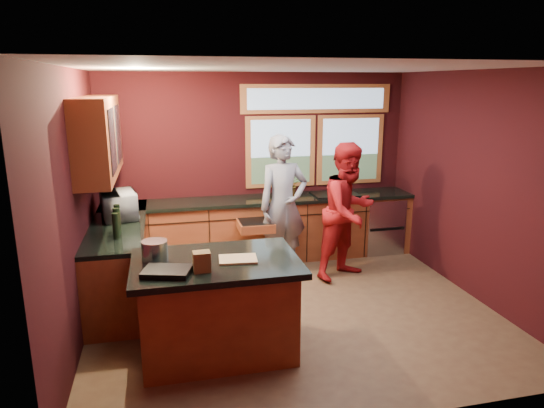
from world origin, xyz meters
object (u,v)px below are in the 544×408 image
object	(u,v)px
person_grey	(283,206)
person_red	(349,211)
stock_pot	(155,250)
cutting_board	(238,259)
island	(217,306)

from	to	relation	value
person_grey	person_red	size ratio (longest dim) A/B	1.04
person_red	stock_pot	world-z (taller)	person_red
person_red	cutting_board	distance (m)	2.32
cutting_board	stock_pot	world-z (taller)	stock_pot
island	person_red	world-z (taller)	person_red
island	cutting_board	distance (m)	0.52
island	person_grey	bearing A→B (deg)	58.61
island	stock_pot	xyz separation A→B (m)	(-0.55, 0.15, 0.56)
cutting_board	island	bearing A→B (deg)	165.96
person_red	cutting_board	world-z (taller)	person_red
cutting_board	stock_pot	bearing A→B (deg)	165.07
cutting_board	stock_pot	xyz separation A→B (m)	(-0.75, 0.20, 0.08)
cutting_board	stock_pot	size ratio (longest dim) A/B	1.46
cutting_board	person_red	bearing A→B (deg)	42.14
island	stock_pot	distance (m)	0.80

